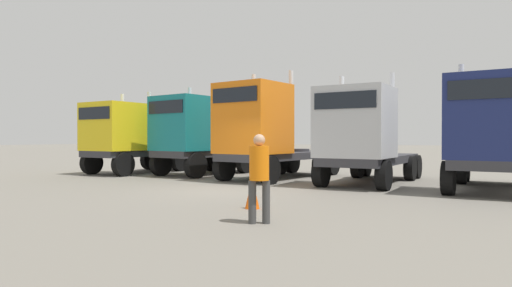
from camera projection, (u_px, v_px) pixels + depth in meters
ground at (221, 191)px, 14.54m from camera, size 200.00×200.00×0.00m
semi_truck_yellow at (127, 137)px, 21.49m from camera, size 2.95×6.29×3.97m
semi_truck_teal at (195, 135)px, 20.48m from camera, size 3.32×6.13×4.19m
semi_truck_orange at (263, 132)px, 18.06m from camera, size 3.38×6.72×4.47m
semi_truck_silver at (362, 136)px, 16.06m from camera, size 2.83×6.50×4.09m
semi_truck_navy at (492, 133)px, 13.80m from camera, size 2.77×6.22×4.22m
visitor_in_hivis at (259, 172)px, 8.92m from camera, size 0.55×0.55×1.81m
traffic_cone_near at (252, 193)px, 10.83m from camera, size 0.36×0.36×0.75m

